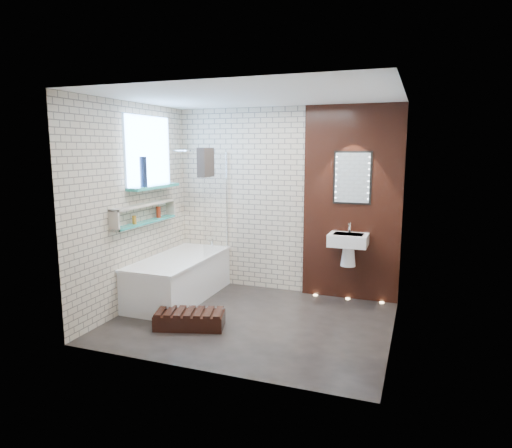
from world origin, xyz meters
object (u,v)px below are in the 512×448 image
at_px(bathtub, 179,277).
at_px(led_mirror, 352,178).
at_px(washbasin, 348,244).
at_px(bath_screen, 216,203).
at_px(walnut_step, 190,320).

bearing_deg(bathtub, led_mirror, 19.78).
xyz_separation_m(bathtub, washbasin, (2.17, 0.62, 0.50)).
height_order(bath_screen, washbasin, bath_screen).
bearing_deg(bathtub, walnut_step, -54.43).
xyz_separation_m(bath_screen, walnut_step, (0.27, -1.32, -1.19)).
distance_m(bath_screen, washbasin, 1.89).
bearing_deg(walnut_step, bathtub, 125.57).
relative_size(bath_screen, walnut_step, 1.79).
bearing_deg(led_mirror, bath_screen, -169.34).
xyz_separation_m(washbasin, walnut_step, (-1.55, -1.50, -0.70)).
bearing_deg(walnut_step, led_mirror, 46.97).
relative_size(led_mirror, walnut_step, 0.90).
relative_size(washbasin, walnut_step, 0.74).
bearing_deg(led_mirror, washbasin, -90.00).
bearing_deg(bathtub, bath_screen, 51.10).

